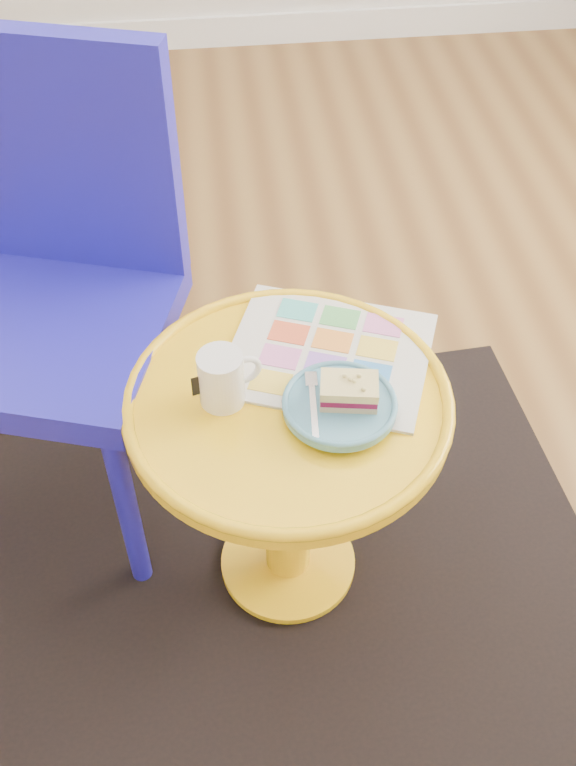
{
  "coord_description": "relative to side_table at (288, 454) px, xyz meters",
  "views": [
    {
      "loc": [
        0.07,
        -1.4,
        1.58
      ],
      "look_at": [
        0.18,
        -0.44,
        0.56
      ],
      "focal_mm": 40.0,
      "sensor_mm": 36.0,
      "label": 1
    }
  ],
  "objects": [
    {
      "name": "side_table",
      "position": [
        0.0,
        0.0,
        0.0
      ],
      "size": [
        0.55,
        0.55,
        0.52
      ],
      "color": "yellow",
      "rests_on": "ground"
    },
    {
      "name": "plate",
      "position": [
        0.08,
        -0.04,
        0.17
      ],
      "size": [
        0.19,
        0.19,
        0.02
      ],
      "color": "teal",
      "rests_on": "newspaper"
    },
    {
      "name": "cake_slice",
      "position": [
        0.1,
        -0.04,
        0.2
      ],
      "size": [
        0.1,
        0.08,
        0.04
      ],
      "rotation": [
        0.0,
        0.0,
        -0.17
      ],
      "color": "#D3BC8C",
      "rests_on": "plate"
    },
    {
      "name": "newspaper",
      "position": [
        0.08,
        0.1,
        0.15
      ],
      "size": [
        0.43,
        0.4,
        0.01
      ],
      "primitive_type": "cube",
      "rotation": [
        0.0,
        0.0,
        -0.37
      ],
      "color": "silver",
      "rests_on": "side_table"
    },
    {
      "name": "chair",
      "position": [
        -0.4,
        0.31,
        0.19
      ],
      "size": [
        0.55,
        0.55,
        0.99
      ],
      "rotation": [
        0.0,
        0.0,
        -0.3
      ],
      "color": "#201BB4",
      "rests_on": "ground"
    },
    {
      "name": "fork",
      "position": [
        0.04,
        -0.04,
        0.18
      ],
      "size": [
        0.03,
        0.14,
        0.0
      ],
      "rotation": [
        0.0,
        0.0,
        -0.08
      ],
      "color": "silver",
      "rests_on": "plate"
    },
    {
      "name": "floor",
      "position": [
        -0.18,
        0.44,
        -0.38
      ],
      "size": [
        4.0,
        4.0,
        0.0
      ],
      "primitive_type": "plane",
      "color": "brown",
      "rests_on": "ground"
    },
    {
      "name": "mug",
      "position": [
        -0.11,
        0.01,
        0.2
      ],
      "size": [
        0.11,
        0.08,
        0.1
      ],
      "rotation": [
        0.0,
        0.0,
        0.27
      ],
      "color": "white",
      "rests_on": "side_table"
    },
    {
      "name": "rug",
      "position": [
        0.0,
        0.0,
        -0.37
      ],
      "size": [
        1.37,
        1.19,
        0.01
      ],
      "primitive_type": "cube",
      "rotation": [
        0.0,
        0.0,
        0.07
      ],
      "color": "black",
      "rests_on": "ground"
    }
  ]
}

